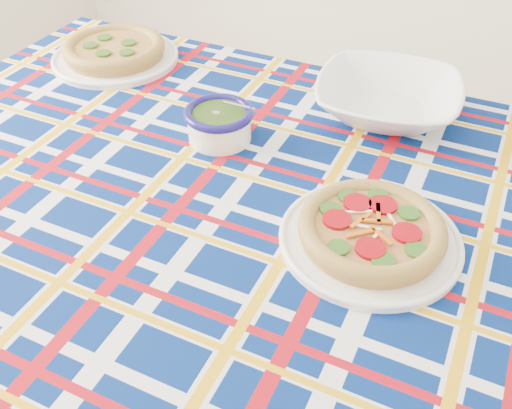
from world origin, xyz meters
The scene contains 6 objects.
dining_table centered at (0.17, 0.29, 0.74)m, with size 1.83×1.25×0.81m.
tablecloth centered at (0.17, 0.29, 0.76)m, with size 1.77×1.12×0.11m, color navy, non-canonical shape.
main_focaccia_plate centered at (0.37, 0.27, 0.85)m, with size 0.32×0.32×0.06m, color #A8723B, non-canonical shape.
pesto_bowl centered at (-0.03, 0.41, 0.86)m, with size 0.15×0.15×0.09m, color #1E350E, non-canonical shape.
serving_bowl centered at (0.24, 0.69, 0.86)m, with size 0.32×0.32×0.08m, color white.
second_focaccia_plate centered at (-0.47, 0.58, 0.85)m, with size 0.34×0.34×0.06m, color #A8723B, non-canonical shape.
Camera 1 is at (0.56, -0.43, 1.49)m, focal length 40.00 mm.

